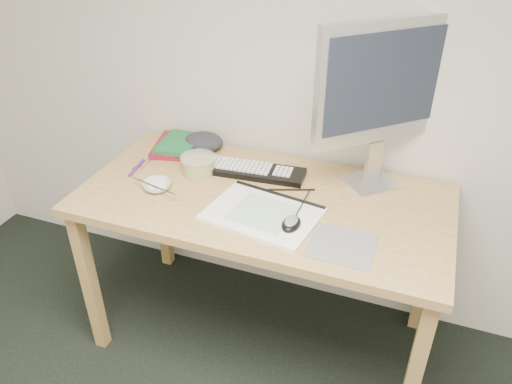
% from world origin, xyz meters
% --- Properties ---
extents(desk, '(1.40, 0.70, 0.75)m').
position_xyz_m(desk, '(-0.03, 1.43, 0.67)').
color(desk, tan).
rests_on(desk, ground).
extents(mousepad, '(0.22, 0.20, 0.00)m').
position_xyz_m(mousepad, '(0.31, 1.24, 0.75)').
color(mousepad, gray).
rests_on(mousepad, desk).
extents(sketchpad, '(0.43, 0.33, 0.01)m').
position_xyz_m(sketchpad, '(0.01, 1.31, 0.76)').
color(sketchpad, silver).
rests_on(sketchpad, desk).
extents(keyboard, '(0.41, 0.16, 0.02)m').
position_xyz_m(keyboard, '(-0.12, 1.58, 0.76)').
color(keyboard, black).
rests_on(keyboard, desk).
extents(monitor, '(0.42, 0.40, 0.64)m').
position_xyz_m(monitor, '(0.33, 1.67, 1.15)').
color(monitor, silver).
rests_on(monitor, desk).
extents(mouse, '(0.07, 0.10, 0.03)m').
position_xyz_m(mouse, '(0.12, 1.27, 0.78)').
color(mouse, black).
rests_on(mouse, sketchpad).
extents(rice_bowl, '(0.14, 0.14, 0.03)m').
position_xyz_m(rice_bowl, '(-0.44, 1.33, 0.77)').
color(rice_bowl, silver).
rests_on(rice_bowl, desk).
extents(chopsticks, '(0.21, 0.07, 0.02)m').
position_xyz_m(chopsticks, '(-0.43, 1.30, 0.79)').
color(chopsticks, '#B4B4B6').
rests_on(chopsticks, rice_bowl).
extents(fruit_tub, '(0.17, 0.17, 0.07)m').
position_xyz_m(fruit_tub, '(-0.34, 1.51, 0.79)').
color(fruit_tub, '#F2C755').
rests_on(fruit_tub, desk).
extents(book_red, '(0.24, 0.28, 0.02)m').
position_xyz_m(book_red, '(-0.53, 1.67, 0.76)').
color(book_red, maroon).
rests_on(book_red, desk).
extents(book_green, '(0.18, 0.23, 0.02)m').
position_xyz_m(book_green, '(-0.51, 1.66, 0.78)').
color(book_green, '#196433').
rests_on(book_green, book_red).
extents(cloth_lump, '(0.18, 0.17, 0.06)m').
position_xyz_m(cloth_lump, '(-0.42, 1.71, 0.78)').
color(cloth_lump, '#25262C').
rests_on(cloth_lump, desk).
extents(pencil_pink, '(0.19, 0.01, 0.01)m').
position_xyz_m(pencil_pink, '(0.00, 1.45, 0.75)').
color(pencil_pink, '#D26994').
rests_on(pencil_pink, desk).
extents(pencil_tan, '(0.19, 0.07, 0.01)m').
position_xyz_m(pencil_tan, '(-0.02, 1.44, 0.75)').
color(pencil_tan, '#A48456').
rests_on(pencil_tan, desk).
extents(pencil_black, '(0.19, 0.08, 0.01)m').
position_xyz_m(pencil_black, '(0.05, 1.51, 0.75)').
color(pencil_black, black).
rests_on(pencil_black, desk).
extents(marker_blue, '(0.04, 0.12, 0.01)m').
position_xyz_m(marker_blue, '(-0.59, 1.49, 0.76)').
color(marker_blue, '#2226B8').
rests_on(marker_blue, desk).
extents(marker_orange, '(0.02, 0.12, 0.01)m').
position_xyz_m(marker_orange, '(-0.58, 1.50, 0.76)').
color(marker_orange, orange).
rests_on(marker_orange, desk).
extents(marker_purple, '(0.03, 0.14, 0.01)m').
position_xyz_m(marker_purple, '(-0.60, 1.44, 0.76)').
color(marker_purple, '#58227C').
rests_on(marker_purple, desk).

